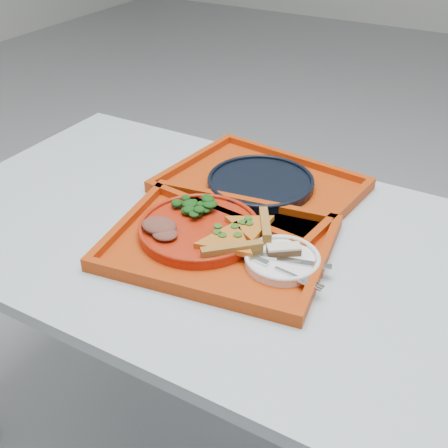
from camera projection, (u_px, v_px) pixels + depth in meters
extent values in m
cube|color=#B3BEC9|center=(267.00, 254.00, 1.19)|extent=(1.60, 0.80, 0.03)
cylinder|color=gray|center=(115.00, 232.00, 1.93)|extent=(0.05, 0.05, 0.72)
cube|color=#AA3308|center=(219.00, 245.00, 1.18)|extent=(0.50, 0.41, 0.01)
cube|color=#AA3308|center=(260.00, 188.00, 1.38)|extent=(0.49, 0.40, 0.01)
cylinder|color=#A5200B|center=(199.00, 230.00, 1.20)|extent=(0.26, 0.26, 0.02)
cylinder|color=white|center=(282.00, 261.00, 1.12)|extent=(0.15, 0.15, 0.01)
cylinder|color=black|center=(261.00, 183.00, 1.38)|extent=(0.26, 0.26, 0.02)
ellipsoid|color=black|center=(192.00, 203.00, 1.24)|extent=(0.08, 0.07, 0.04)
ellipsoid|color=brown|center=(159.00, 226.00, 1.18)|extent=(0.08, 0.06, 0.02)
cube|color=#452417|center=(284.00, 251.00, 1.12)|extent=(0.07, 0.06, 0.01)
cube|color=beige|center=(284.00, 247.00, 1.12)|extent=(0.07, 0.06, 0.00)
cube|color=silver|center=(285.00, 259.00, 1.10)|extent=(0.18, 0.06, 0.01)
cube|color=silver|center=(274.00, 267.00, 1.08)|extent=(0.19, 0.04, 0.01)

